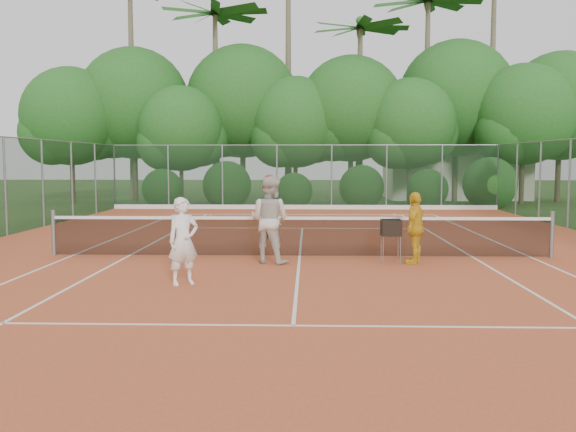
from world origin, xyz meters
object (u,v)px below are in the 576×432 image
at_px(player_white, 183,241).
at_px(player_yellow, 415,228).
at_px(ball_hopper, 391,229).
at_px(player_center_grp, 270,219).

relative_size(player_white, player_yellow, 1.01).
distance_m(player_white, player_yellow, 5.34).
bearing_deg(player_white, ball_hopper, -0.48).
distance_m(player_white, ball_hopper, 4.93).
bearing_deg(player_center_grp, player_white, -119.27).
xyz_separation_m(player_white, ball_hopper, (4.16, 2.65, -0.04)).
relative_size(player_yellow, ball_hopper, 1.64).
height_order(player_center_grp, ball_hopper, player_center_grp).
xyz_separation_m(player_center_grp, player_yellow, (3.24, 0.01, -0.18)).
xyz_separation_m(player_white, player_center_grp, (1.44, 2.57, 0.17)).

